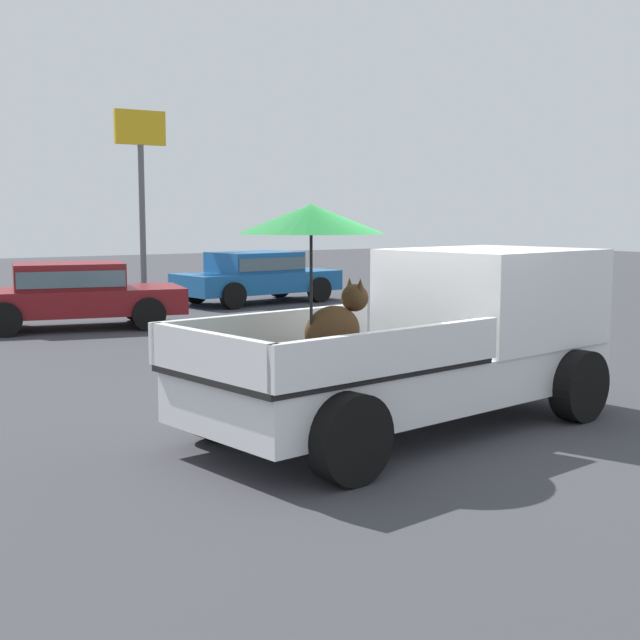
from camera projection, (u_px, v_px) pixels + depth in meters
name	position (u px, v px, depth m)	size (l,w,h in m)	color
ground_plane	(406.00, 430.00, 9.32)	(80.00, 80.00, 0.00)	#38383D
pickup_truck_main	(433.00, 335.00, 9.48)	(5.25, 2.79, 2.40)	black
parked_sedan_near	(72.00, 292.00, 17.52)	(4.59, 2.70, 1.33)	black
parked_sedan_far	(256.00, 274.00, 22.57)	(4.45, 2.30, 1.33)	black
motel_sign	(141.00, 167.00, 23.06)	(1.40, 0.16, 5.02)	#59595B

